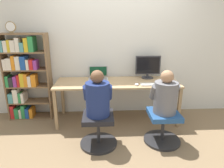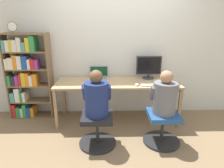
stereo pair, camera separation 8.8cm
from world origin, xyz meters
The scene contains 13 objects.
ground_plane centered at (0.00, 0.00, 0.00)m, with size 14.00×14.00×0.00m, color #846B4C.
wall_back centered at (0.00, 0.76, 1.30)m, with size 10.00×0.05×2.60m.
desk centered at (0.00, 0.35, 0.67)m, with size 2.13×0.69×0.73m.
desktop_monitor centered at (0.58, 0.56, 0.94)m, with size 0.46×0.21×0.42m.
laptop centered at (-0.33, 0.52, 0.78)m, with size 0.35×0.31×0.24m.
keyboard centered at (0.58, 0.14, 0.75)m, with size 0.40×0.14×0.03m.
computer_mouse_by_keyboard centered at (0.31, 0.13, 0.75)m, with size 0.07×0.09×0.03m.
office_chair_left centered at (0.64, -0.38, 0.25)m, with size 0.55×0.55×0.48m.
office_chair_right centered at (-0.32, -0.41, 0.25)m, with size 0.55×0.55×0.48m.
person_at_monitor centered at (0.64, -0.37, 0.75)m, with size 0.40×0.34×0.63m.
person_at_laptop centered at (-0.32, -0.40, 0.76)m, with size 0.41×0.34×0.65m.
bookshelf centered at (-1.66, 0.53, 0.82)m, with size 0.78×0.29×1.56m.
desk_clock centered at (-1.73, 0.47, 1.66)m, with size 0.17×0.03×0.19m.
Camera 2 is at (-0.17, -2.98, 1.75)m, focal length 32.00 mm.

